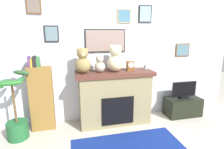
{
  "coord_description": "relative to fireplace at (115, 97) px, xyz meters",
  "views": [
    {
      "loc": [
        -1.01,
        -1.56,
        1.78
      ],
      "look_at": [
        -0.22,
        1.69,
        1.01
      ],
      "focal_mm": 28.49,
      "sensor_mm": 36.0,
      "label": 1
    }
  ],
  "objects": [
    {
      "name": "back_wall",
      "position": [
        0.16,
        0.31,
        0.76
      ],
      "size": [
        5.2,
        0.15,
        2.6
      ],
      "color": "silver",
      "rests_on": "ground_plane"
    },
    {
      "name": "fireplace",
      "position": [
        0.0,
        0.0,
        0.0
      ],
      "size": [
        1.5,
        0.56,
        1.07
      ],
      "color": "#817552",
      "rests_on": "ground_plane"
    },
    {
      "name": "bookshelf",
      "position": [
        -1.38,
        0.05,
        0.1
      ],
      "size": [
        0.41,
        0.16,
        1.4
      ],
      "color": "brown",
      "rests_on": "ground_plane"
    },
    {
      "name": "potted_plant",
      "position": [
        -1.77,
        -0.17,
        -0.13
      ],
      "size": [
        0.57,
        0.57,
        1.17
      ],
      "color": "#1E592D",
      "rests_on": "ground_plane"
    },
    {
      "name": "tv_stand",
      "position": [
        1.55,
        -0.05,
        -0.34
      ],
      "size": [
        0.76,
        0.4,
        0.4
      ],
      "primitive_type": "cube",
      "color": "black",
      "rests_on": "ground_plane"
    },
    {
      "name": "television",
      "position": [
        1.55,
        -0.05,
        0.04
      ],
      "size": [
        0.57,
        0.14,
        0.37
      ],
      "color": "black",
      "rests_on": "tv_stand"
    },
    {
      "name": "area_rug",
      "position": [
        0.0,
        -0.93,
        -0.54
      ],
      "size": [
        1.79,
        0.95,
        0.01
      ],
      "primitive_type": "cube",
      "color": "navy",
      "rests_on": "ground_plane"
    },
    {
      "name": "candle_jar",
      "position": [
        0.63,
        -0.02,
        0.58
      ],
      "size": [
        0.06,
        0.06,
        0.11
      ],
      "primitive_type": "cylinder",
      "color": "gray",
      "rests_on": "fireplace"
    },
    {
      "name": "mantel_clock",
      "position": [
        0.31,
        -0.02,
        0.62
      ],
      "size": [
        0.14,
        0.1,
        0.19
      ],
      "color": "brown",
      "rests_on": "fireplace"
    },
    {
      "name": "teddy_bear_grey",
      "position": [
        -0.6,
        -0.02,
        0.74
      ],
      "size": [
        0.29,
        0.29,
        0.47
      ],
      "color": "olive",
      "rests_on": "fireplace"
    },
    {
      "name": "teddy_bear_cream",
      "position": [
        -0.29,
        -0.02,
        0.67
      ],
      "size": [
        0.2,
        0.2,
        0.33
      ],
      "color": "#A59D8C",
      "rests_on": "fireplace"
    },
    {
      "name": "teddy_bear_brown",
      "position": [
        0.01,
        -0.02,
        0.76
      ],
      "size": [
        0.32,
        0.32,
        0.51
      ],
      "color": "#C2B893",
      "rests_on": "fireplace"
    }
  ]
}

